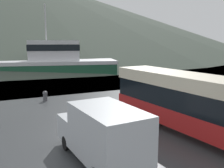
# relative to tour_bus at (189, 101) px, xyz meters

# --- Properties ---
(water_surface) EXTENTS (240.00, 240.00, 0.00)m
(water_surface) POSITION_rel_tour_bus_xyz_m (-0.13, 133.22, -1.92)
(water_surface) COLOR #475B6B
(water_surface) RESTS_ON ground
(hill_backdrop) EXTENTS (235.94, 235.94, 41.09)m
(hill_backdrop) POSITION_rel_tour_bus_xyz_m (5.50, 141.83, 18.62)
(hill_backdrop) COLOR #3D473D
(hill_backdrop) RESTS_ON ground
(tour_bus) EXTENTS (3.63, 11.42, 3.44)m
(tour_bus) POSITION_rel_tour_bus_xyz_m (0.00, 0.00, 0.00)
(tour_bus) COLOR red
(tour_bus) RESTS_ON ground
(delivery_van) EXTENTS (2.59, 5.66, 2.59)m
(delivery_van) POSITION_rel_tour_bus_xyz_m (-5.96, -1.19, -0.56)
(delivery_van) COLOR silver
(delivery_van) RESTS_ON ground
(fishing_boat) EXTENTS (25.05, 11.65, 10.95)m
(fishing_boat) POSITION_rel_tour_bus_xyz_m (-3.06, 29.76, 0.03)
(fishing_boat) COLOR #1E5138
(fishing_boat) RESTS_ON water_surface
(small_boat) EXTENTS (2.42, 5.56, 1.06)m
(small_boat) POSITION_rel_tour_bus_xyz_m (4.24, 29.47, -1.39)
(small_boat) COLOR #19234C
(small_boat) RESTS_ON water_surface
(mooring_bollard) EXTENTS (0.43, 0.43, 0.90)m
(mooring_bollard) POSITION_rel_tour_bus_xyz_m (-6.12, 11.61, -1.44)
(mooring_bollard) COLOR #4C4C51
(mooring_bollard) RESTS_ON ground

